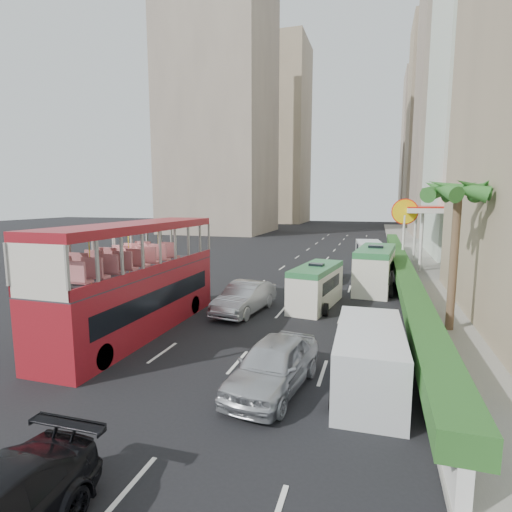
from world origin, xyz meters
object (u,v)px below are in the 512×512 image
at_px(car_silver_lane_b, 273,389).
at_px(shell_station, 442,238).
at_px(car_silver_lane_a, 245,312).
at_px(panel_van_far, 369,253).
at_px(minibus_far, 375,269).
at_px(minibus_near, 316,286).
at_px(panel_van_near, 369,359).
at_px(palm_tree, 454,260).
at_px(double_decker_bus, 137,278).
at_px(van_asset, 326,280).

relative_size(car_silver_lane_b, shell_station, 0.61).
bearing_deg(car_silver_lane_a, panel_van_far, 79.99).
height_order(minibus_far, shell_station, shell_station).
bearing_deg(car_silver_lane_b, panel_van_far, 92.96).
distance_m(car_silver_lane_b, minibus_near, 10.64).
distance_m(car_silver_lane_a, panel_van_far, 19.78).
relative_size(panel_van_near, panel_van_far, 0.95).
bearing_deg(minibus_near, palm_tree, -15.02).
height_order(panel_van_far, shell_station, shell_station).
relative_size(minibus_near, panel_van_far, 0.99).
height_order(minibus_near, panel_van_near, minibus_near).
xyz_separation_m(minibus_far, shell_station, (5.58, 10.60, 1.31)).
relative_size(car_silver_lane_a, car_silver_lane_b, 1.03).
bearing_deg(double_decker_bus, minibus_near, 43.57).
distance_m(minibus_near, shell_station, 18.42).
xyz_separation_m(car_silver_lane_b, minibus_far, (3.00, 16.09, 1.44)).
bearing_deg(panel_van_near, shell_station, 76.19).
bearing_deg(van_asset, minibus_near, -86.84).
distance_m(car_silver_lane_b, shell_station, 28.17).
xyz_separation_m(double_decker_bus, minibus_near, (7.23, 6.88, -1.35)).
xyz_separation_m(van_asset, panel_van_far, (2.94, 8.64, 1.08)).
bearing_deg(panel_van_near, van_asset, 99.83).
bearing_deg(car_silver_lane_a, palm_tree, 5.27).
height_order(van_asset, minibus_far, minibus_far).
distance_m(van_asset, minibus_far, 4.43).
bearing_deg(minibus_far, double_decker_bus, -124.74).
bearing_deg(minibus_far, car_silver_lane_b, -95.24).
xyz_separation_m(van_asset, panel_van_near, (3.50, -17.44, 1.02)).
height_order(panel_van_near, panel_van_far, panel_van_far).
bearing_deg(palm_tree, double_decker_bus, -163.84).
xyz_separation_m(double_decker_bus, car_silver_lane_b, (7.43, -3.70, -2.53)).
relative_size(panel_van_near, palm_tree, 0.80).
bearing_deg(car_silver_lane_a, shell_station, 64.40).
xyz_separation_m(car_silver_lane_a, minibus_far, (6.71, 7.92, 1.44)).
bearing_deg(van_asset, car_silver_lane_a, -106.77).
xyz_separation_m(panel_van_near, palm_tree, (3.43, 6.82, 2.36)).
bearing_deg(car_silver_lane_b, car_silver_lane_a, 122.45).
xyz_separation_m(van_asset, shell_station, (9.13, 8.38, 2.75)).
distance_m(car_silver_lane_a, car_silver_lane_b, 8.97).
xyz_separation_m(minibus_far, panel_van_near, (-0.05, -15.21, -0.41)).
distance_m(car_silver_lane_b, panel_van_far, 27.08).
distance_m(double_decker_bus, car_silver_lane_b, 8.67).
height_order(double_decker_bus, car_silver_lane_b, double_decker_bus).
height_order(car_silver_lane_b, van_asset, car_silver_lane_b).
xyz_separation_m(van_asset, minibus_near, (0.36, -7.75, 1.18)).
height_order(van_asset, shell_station, shell_station).
bearing_deg(shell_station, minibus_near, -118.55).
relative_size(double_decker_bus, palm_tree, 1.72).
bearing_deg(car_silver_lane_a, panel_van_near, -39.63).
bearing_deg(shell_station, car_silver_lane_a, -123.56).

